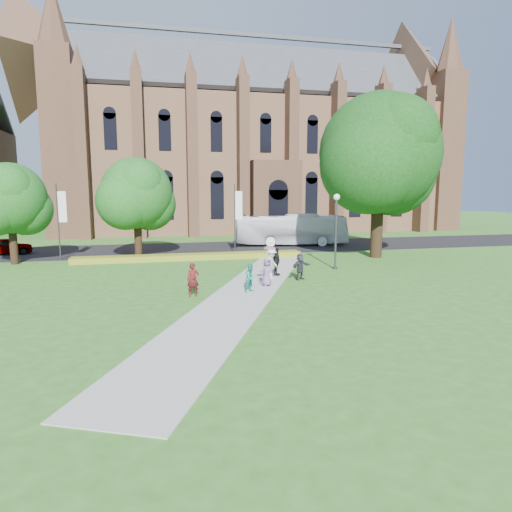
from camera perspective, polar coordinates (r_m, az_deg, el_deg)
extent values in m
plane|color=#2D651E|center=(24.13, -0.62, -4.93)|extent=(160.00, 160.00, 0.00)
cube|color=black|center=(43.58, -6.39, 0.97)|extent=(160.00, 10.00, 0.02)
cube|color=#B2B2A8|center=(25.08, -1.12, -4.38)|extent=(15.58, 28.54, 0.04)
cube|color=#A89921|center=(36.64, -8.21, -0.10)|extent=(18.00, 1.40, 0.45)
cube|color=brown|center=(64.79, 0.27, 10.92)|extent=(52.00, 16.00, 17.00)
cube|color=#513426|center=(56.92, -23.27, 12.65)|extent=(3.50, 3.50, 21.00)
cone|color=#513426|center=(59.80, -24.12, 26.11)|extent=(3.60, 3.60, 7.00)
cube|color=#513426|center=(68.73, 22.51, 11.83)|extent=(3.50, 3.50, 21.00)
cone|color=#513426|center=(71.13, 23.19, 23.13)|extent=(3.60, 3.60, 7.00)
cube|color=#513426|center=(56.02, 2.44, 7.24)|extent=(6.00, 2.50, 9.00)
cylinder|color=#38383D|center=(32.17, 9.94, 2.60)|extent=(0.14, 0.14, 4.80)
sphere|color=white|center=(32.03, 10.06, 7.27)|extent=(0.44, 0.44, 0.44)
cylinder|color=#38383D|center=(32.48, 9.84, -1.48)|extent=(0.36, 0.36, 0.15)
cylinder|color=#332114|center=(38.53, 14.90, 4.71)|extent=(0.96, 0.96, 6.60)
sphere|color=#0E350E|center=(38.58, 15.18, 12.29)|extent=(9.60, 9.60, 9.60)
cylinder|color=#332114|center=(38.39, -28.10, 1.94)|extent=(0.56, 0.56, 3.85)
sphere|color=#164A16|center=(38.22, -28.40, 6.37)|extent=(5.20, 5.20, 5.20)
cylinder|color=#332114|center=(37.59, -14.54, 2.75)|extent=(0.60, 0.60, 4.12)
sphere|color=#164A16|center=(37.44, -14.71, 7.61)|extent=(5.60, 5.60, 5.60)
cylinder|color=#38383D|center=(38.87, -2.66, 4.56)|extent=(0.10, 0.10, 6.00)
cube|color=white|center=(38.87, -2.16, 6.34)|extent=(0.60, 0.02, 2.40)
cylinder|color=#38383D|center=(38.82, -23.47, 3.88)|extent=(0.10, 0.10, 6.00)
cube|color=white|center=(38.70, -23.06, 5.68)|extent=(0.60, 0.02, 2.40)
imported|color=silver|center=(45.62, 4.38, 3.30)|extent=(11.42, 4.34, 3.10)
imported|color=gray|center=(44.44, -28.86, 1.09)|extent=(4.53, 2.65, 1.45)
imported|color=#511216|center=(23.89, -7.88, -2.93)|extent=(0.65, 0.44, 1.72)
imported|color=#1C907B|center=(24.66, -0.64, -2.73)|extent=(0.93, 0.86, 1.53)
imported|color=silver|center=(28.30, 1.94, -0.94)|extent=(1.35, 1.36, 1.89)
imported|color=black|center=(29.32, 2.55, -0.69)|extent=(0.99, 1.11, 1.81)
imported|color=slate|center=(26.11, 1.38, -2.04)|extent=(0.90, 0.72, 1.60)
imported|color=#292B31|center=(28.14, 5.55, -1.31)|extent=(1.55, 1.11, 1.61)
imported|color=#D2949A|center=(26.07, 1.72, 0.41)|extent=(0.80, 0.80, 0.62)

